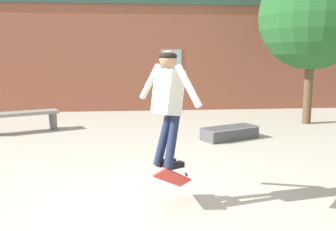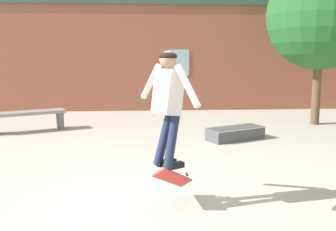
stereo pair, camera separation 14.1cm
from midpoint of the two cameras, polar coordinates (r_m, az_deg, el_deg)
The scene contains 7 objects.
ground_plane at distance 5.09m, azimuth -5.88°, elevation -12.95°, with size 40.00×40.00×0.00m, color #B2AD9E.
building_backdrop at distance 13.25m, azimuth -5.95°, elevation 9.96°, with size 15.88×0.52×5.05m.
tree_right at distance 11.25m, azimuth 20.81°, elevation 13.91°, with size 2.91×2.91×4.43m.
park_bench at distance 10.13m, azimuth -21.94°, elevation -0.26°, with size 1.86×1.18×0.52m.
skate_ledge at distance 8.76m, azimuth 8.93°, elevation -2.64°, with size 1.43×1.04×0.29m.
skater at distance 4.55m, azimuth -0.88°, elevation 2.60°, with size 0.69×1.08×1.44m.
skateboard_flipping at distance 4.83m, azimuth -0.05°, elevation -9.47°, with size 0.57×0.64×0.47m.
Camera 1 is at (-0.04, -4.72, 1.91)m, focal length 40.00 mm.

